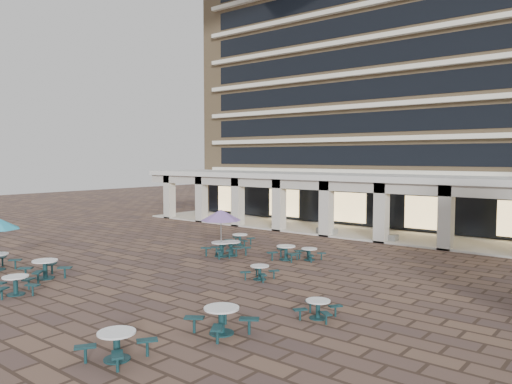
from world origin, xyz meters
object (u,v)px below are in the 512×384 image
picnic_table_1 (16,284)px  picnic_table_2 (117,343)px  picnic_table_3 (222,318)px  planter_right (386,234)px  planter_left (327,227)px

picnic_table_1 → picnic_table_2: 8.94m
picnic_table_3 → planter_right: 20.08m
picnic_table_1 → planter_left: 21.89m
picnic_table_2 → planter_left: planter_left is taller
picnic_table_3 → planter_right: (-3.40, 19.79, 0.00)m
picnic_table_3 → planter_left: (-8.01, 19.79, 0.06)m
picnic_table_1 → planter_left: (1.67, 21.82, 0.11)m
picnic_table_1 → planter_right: size_ratio=1.38×
planter_right → picnic_table_3: bearing=-80.3°
picnic_table_3 → picnic_table_1: bearing=-157.9°
planter_left → planter_right: 4.62m
picnic_table_1 → planter_right: bearing=92.8°
picnic_table_3 → planter_right: size_ratio=1.44×
picnic_table_3 → planter_right: bearing=110.0°
picnic_table_2 → planter_right: bearing=85.4°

